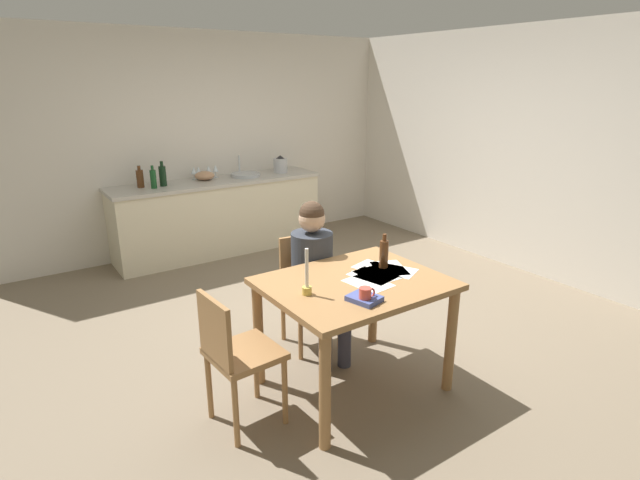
% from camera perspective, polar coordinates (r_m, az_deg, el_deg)
% --- Properties ---
extents(ground_plane, '(5.20, 5.20, 0.04)m').
position_cam_1_polar(ground_plane, '(4.55, 0.34, -9.17)').
color(ground_plane, '#7A6B56').
extents(wall_back, '(5.20, 0.12, 2.60)m').
position_cam_1_polar(wall_back, '(6.40, -13.21, 10.75)').
color(wall_back, silver).
rests_on(wall_back, ground).
extents(wall_right, '(0.12, 5.20, 2.60)m').
position_cam_1_polar(wall_right, '(5.97, 21.66, 9.48)').
color(wall_right, silver).
rests_on(wall_right, ground).
extents(kitchen_counter, '(2.55, 0.64, 0.90)m').
position_cam_1_polar(kitchen_counter, '(6.24, -11.44, 2.72)').
color(kitchen_counter, beige).
rests_on(kitchen_counter, ground).
extents(dining_table, '(1.15, 0.92, 0.79)m').
position_cam_1_polar(dining_table, '(3.34, 3.96, -6.63)').
color(dining_table, '#9E7042').
rests_on(dining_table, ground).
extents(chair_at_table, '(0.45, 0.45, 0.87)m').
position_cam_1_polar(chair_at_table, '(3.97, -1.45, -5.22)').
color(chair_at_table, '#9E7042').
rests_on(chair_at_table, ground).
extents(person_seated, '(0.37, 0.62, 1.19)m').
position_cam_1_polar(person_seated, '(3.78, -0.47, -3.39)').
color(person_seated, '#333842').
rests_on(person_seated, ground).
extents(chair_side_empty, '(0.43, 0.43, 0.89)m').
position_cam_1_polar(chair_side_empty, '(3.08, -9.62, -12.63)').
color(chair_side_empty, '#9E7042').
rests_on(chair_side_empty, ground).
extents(coffee_mug, '(0.11, 0.07, 0.10)m').
position_cam_1_polar(coffee_mug, '(2.96, 5.24, -6.32)').
color(coffee_mug, '#D84C3F').
rests_on(coffee_mug, dining_table).
extents(candlestick, '(0.06, 0.06, 0.30)m').
position_cam_1_polar(candlestick, '(3.05, -1.51, -4.78)').
color(candlestick, gold).
rests_on(candlestick, dining_table).
extents(book_magazine, '(0.19, 0.22, 0.03)m').
position_cam_1_polar(book_magazine, '(3.00, 5.09, -6.68)').
color(book_magazine, '#455399').
rests_on(book_magazine, dining_table).
extents(paper_letter, '(0.32, 0.36, 0.00)m').
position_cam_1_polar(paper_letter, '(3.49, 8.43, -3.46)').
color(paper_letter, white).
rests_on(paper_letter, dining_table).
extents(paper_bill, '(0.27, 0.34, 0.00)m').
position_cam_1_polar(paper_bill, '(3.38, 6.02, -4.08)').
color(paper_bill, white).
rests_on(paper_bill, dining_table).
extents(paper_envelope, '(0.22, 0.30, 0.00)m').
position_cam_1_polar(paper_envelope, '(3.40, 6.51, -3.95)').
color(paper_envelope, white).
rests_on(paper_envelope, dining_table).
extents(paper_receipt, '(0.31, 0.35, 0.00)m').
position_cam_1_polar(paper_receipt, '(3.53, 7.94, -3.21)').
color(paper_receipt, white).
rests_on(paper_receipt, dining_table).
extents(paper_notice, '(0.24, 0.32, 0.00)m').
position_cam_1_polar(paper_notice, '(3.26, 5.52, -4.92)').
color(paper_notice, white).
rests_on(paper_notice, dining_table).
extents(paper_flyer, '(0.28, 0.34, 0.00)m').
position_cam_1_polar(paper_flyer, '(3.52, 6.47, -3.19)').
color(paper_flyer, white).
rests_on(paper_flyer, dining_table).
extents(wine_bottle_on_table, '(0.06, 0.06, 0.25)m').
position_cam_1_polar(wine_bottle_on_table, '(3.50, 7.32, -1.54)').
color(wine_bottle_on_table, '#593319').
rests_on(wine_bottle_on_table, dining_table).
extents(sink_unit, '(0.36, 0.36, 0.24)m').
position_cam_1_polar(sink_unit, '(6.29, -8.55, 7.41)').
color(sink_unit, '#B2B7BC').
rests_on(sink_unit, kitchen_counter).
extents(bottle_oil, '(0.08, 0.08, 0.24)m').
position_cam_1_polar(bottle_oil, '(5.90, -19.90, 6.65)').
color(bottle_oil, '#593319').
rests_on(bottle_oil, kitchen_counter).
extents(bottle_vinegar, '(0.06, 0.06, 0.25)m').
position_cam_1_polar(bottle_vinegar, '(5.81, -18.53, 6.66)').
color(bottle_vinegar, '#194C23').
rests_on(bottle_vinegar, kitchen_counter).
extents(bottle_wine_red, '(0.08, 0.08, 0.28)m').
position_cam_1_polar(bottle_wine_red, '(5.91, -17.56, 7.05)').
color(bottle_wine_red, black).
rests_on(bottle_wine_red, kitchen_counter).
extents(mixing_bowl, '(0.23, 0.23, 0.10)m').
position_cam_1_polar(mixing_bowl, '(6.14, -13.07, 7.18)').
color(mixing_bowl, tan).
rests_on(mixing_bowl, kitchen_counter).
extents(stovetop_kettle, '(0.18, 0.18, 0.22)m').
position_cam_1_polar(stovetop_kettle, '(6.50, -4.56, 8.57)').
color(stovetop_kettle, '#B7BABF').
rests_on(stovetop_kettle, kitchen_counter).
extents(wine_glass_near_sink, '(0.07, 0.07, 0.15)m').
position_cam_1_polar(wine_glass_near_sink, '(6.27, -11.88, 8.00)').
color(wine_glass_near_sink, silver).
rests_on(wine_glass_near_sink, kitchen_counter).
extents(wine_glass_by_kettle, '(0.07, 0.07, 0.15)m').
position_cam_1_polar(wine_glass_by_kettle, '(6.24, -12.65, 7.90)').
color(wine_glass_by_kettle, silver).
rests_on(wine_glass_by_kettle, kitchen_counter).
extents(wine_glass_back_left, '(0.07, 0.07, 0.15)m').
position_cam_1_polar(wine_glass_back_left, '(6.19, -13.72, 7.75)').
color(wine_glass_back_left, silver).
rests_on(wine_glass_back_left, kitchen_counter).
extents(wine_glass_back_right, '(0.07, 0.07, 0.15)m').
position_cam_1_polar(wine_glass_back_right, '(6.17, -14.25, 7.68)').
color(wine_glass_back_right, silver).
rests_on(wine_glass_back_right, kitchen_counter).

